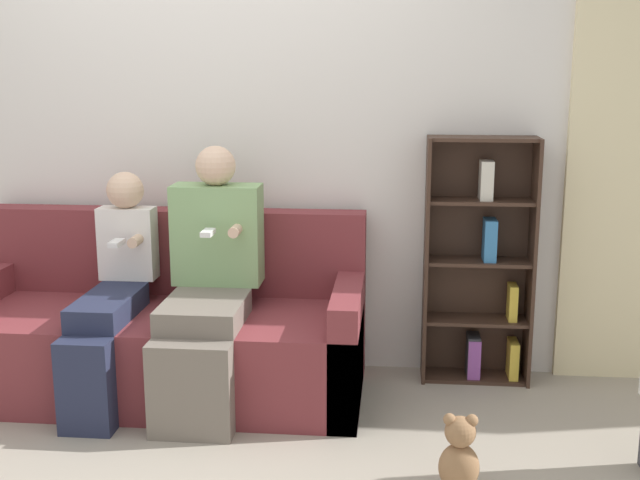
# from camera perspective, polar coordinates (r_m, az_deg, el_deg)

# --- Properties ---
(ground_plane) EXTENTS (14.00, 14.00, 0.00)m
(ground_plane) POSITION_cam_1_polar(r_m,az_deg,el_deg) (3.71, -10.25, -13.54)
(ground_plane) COLOR #9E9384
(back_wall) EXTENTS (10.00, 0.06, 2.55)m
(back_wall) POSITION_cam_1_polar(r_m,az_deg,el_deg) (4.28, -7.44, 7.80)
(back_wall) COLOR silver
(back_wall) RESTS_ON ground_plane
(couch) EXTENTS (1.99, 0.83, 0.87)m
(couch) POSITION_cam_1_polar(r_m,az_deg,el_deg) (4.11, -11.09, -6.62)
(couch) COLOR maroon
(couch) RESTS_ON ground_plane
(adult_seated) EXTENTS (0.44, 0.77, 1.23)m
(adult_seated) POSITION_cam_1_polar(r_m,az_deg,el_deg) (3.84, -7.89, -2.52)
(adult_seated) COLOR #70665B
(adult_seated) RESTS_ON ground_plane
(child_seated) EXTENTS (0.28, 0.80, 1.09)m
(child_seated) POSITION_cam_1_polar(r_m,az_deg,el_deg) (3.97, -14.63, -3.47)
(child_seated) COLOR #232842
(child_seated) RESTS_ON ground_plane
(bookshelf) EXTENTS (0.55, 0.23, 1.26)m
(bookshelf) POSITION_cam_1_polar(r_m,az_deg,el_deg) (4.19, 11.30, -2.05)
(bookshelf) COLOR #3D281E
(bookshelf) RESTS_ON ground_plane
(teddy_bear) EXTENTS (0.16, 0.13, 0.32)m
(teddy_bear) POSITION_cam_1_polar(r_m,az_deg,el_deg) (3.21, 9.88, -14.84)
(teddy_bear) COLOR #936B47
(teddy_bear) RESTS_ON ground_plane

